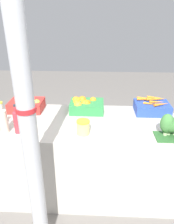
# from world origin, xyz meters

# --- Properties ---
(ground_plane) EXTENTS (10.00, 10.00, 0.00)m
(ground_plane) POSITION_xyz_m (0.00, 0.00, 0.00)
(ground_plane) COLOR slate
(market_table) EXTENTS (1.78, 0.79, 0.80)m
(market_table) POSITION_xyz_m (0.00, 0.00, 0.40)
(market_table) COLOR #B7B2A8
(market_table) RESTS_ON ground_plane
(support_pole) EXTENTS (0.13, 0.13, 2.23)m
(support_pole) POSITION_xyz_m (-0.34, -0.68, 1.12)
(support_pole) COLOR #B7BABF
(support_pole) RESTS_ON ground_plane
(apple_crate) EXTENTS (0.35, 0.26, 0.14)m
(apple_crate) POSITION_xyz_m (-0.66, 0.24, 0.86)
(apple_crate) COLOR red
(apple_crate) RESTS_ON market_table
(orange_crate) EXTENTS (0.35, 0.26, 0.14)m
(orange_crate) POSITION_xyz_m (-0.03, 0.24, 0.87)
(orange_crate) COLOR #2D8442
(orange_crate) RESTS_ON market_table
(carrot_crate) EXTENTS (0.35, 0.26, 0.14)m
(carrot_crate) POSITION_xyz_m (0.66, 0.24, 0.86)
(carrot_crate) COLOR #2847B7
(carrot_crate) RESTS_ON market_table
(broccoli_pile) EXTENTS (0.24, 0.20, 0.20)m
(broccoli_pile) POSITION_xyz_m (0.71, -0.22, 0.90)
(broccoli_pile) COLOR #2D602D
(broccoli_pile) RESTS_ON market_table
(juice_bottle_cloudy) EXTENTS (0.07, 0.07, 0.28)m
(juice_bottle_cloudy) POSITION_xyz_m (-0.71, -0.23, 0.92)
(juice_bottle_cloudy) COLOR beige
(juice_bottle_cloudy) RESTS_ON market_table
(juice_bottle_ruby) EXTENTS (0.06, 0.06, 0.26)m
(juice_bottle_ruby) POSITION_xyz_m (-0.59, -0.23, 0.91)
(juice_bottle_ruby) COLOR #B2333D
(juice_bottle_ruby) RESTS_ON market_table
(pickle_jar) EXTENTS (0.11, 0.11, 0.13)m
(pickle_jar) POSITION_xyz_m (-0.02, -0.23, 0.86)
(pickle_jar) COLOR #D1CC75
(pickle_jar) RESTS_ON market_table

